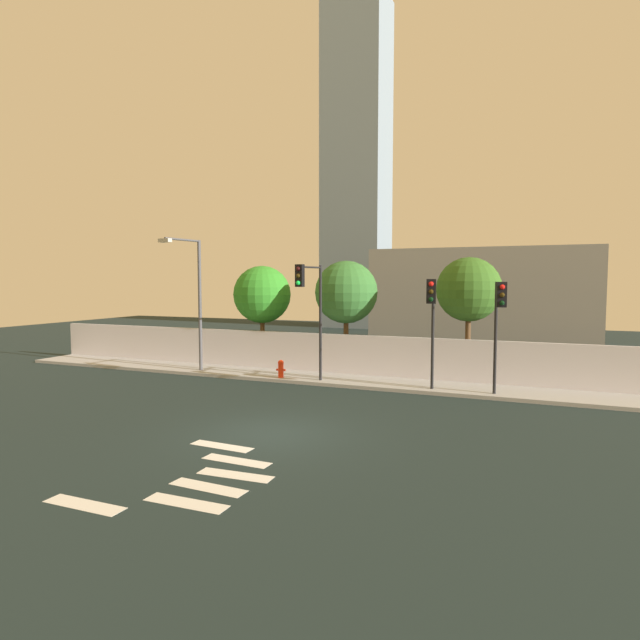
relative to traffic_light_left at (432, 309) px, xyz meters
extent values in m
plane|color=black|center=(-3.29, -6.80, -3.33)|extent=(80.00, 80.00, 0.00)
cube|color=#A0A0A0|center=(-3.29, 1.40, -3.25)|extent=(36.00, 2.40, 0.15)
cube|color=silver|center=(-3.29, 2.69, -2.28)|extent=(36.00, 0.18, 1.80)
cube|color=silver|center=(-4.34, -12.60, -3.32)|extent=(1.80, 0.45, 0.01)
cube|color=silver|center=(-2.54, -11.75, -3.32)|extent=(1.80, 0.46, 0.01)
cube|color=silver|center=(-2.61, -10.90, -3.32)|extent=(1.82, 0.52, 0.01)
cube|color=silver|center=(-2.46, -10.05, -3.32)|extent=(1.82, 0.53, 0.01)
cube|color=silver|center=(-2.95, -9.20, -3.32)|extent=(1.81, 0.50, 0.01)
cube|color=silver|center=(-3.93, -8.35, -3.32)|extent=(1.82, 0.53, 0.01)
cylinder|color=black|center=(-0.10, 0.75, -1.02)|extent=(0.12, 0.12, 4.32)
cylinder|color=black|center=(-0.01, 0.09, 1.04)|extent=(0.26, 1.34, 0.08)
cube|color=black|center=(0.08, -0.58, 0.69)|extent=(0.36, 0.24, 0.90)
sphere|color=red|center=(0.09, -0.70, 0.96)|extent=(0.18, 0.18, 0.18)
sphere|color=#33260A|center=(0.09, -0.70, 0.68)|extent=(0.18, 0.18, 0.18)
sphere|color=black|center=(0.09, -0.70, 0.40)|extent=(0.18, 0.18, 0.18)
cylinder|color=black|center=(-4.87, 0.75, -0.72)|extent=(0.12, 0.12, 4.91)
cylinder|color=black|center=(-5.01, -0.01, 1.63)|extent=(0.34, 1.53, 0.08)
cube|color=black|center=(-5.14, -0.76, 1.28)|extent=(0.37, 0.26, 0.90)
sphere|color=black|center=(-5.16, -0.88, 1.55)|extent=(0.18, 0.18, 0.18)
sphere|color=#33260A|center=(-5.16, -0.88, 1.27)|extent=(0.18, 0.18, 0.18)
sphere|color=#19F24C|center=(-5.16, -0.88, 0.99)|extent=(0.18, 0.18, 0.18)
cylinder|color=black|center=(2.25, 0.75, -1.07)|extent=(0.12, 0.12, 4.22)
cylinder|color=black|center=(2.38, 0.21, 0.94)|extent=(0.34, 1.11, 0.08)
cube|color=black|center=(2.51, -0.34, 0.59)|extent=(0.38, 0.27, 0.90)
sphere|color=red|center=(2.54, -0.45, 0.86)|extent=(0.18, 0.18, 0.18)
sphere|color=#33260A|center=(2.54, -0.45, 0.58)|extent=(0.18, 0.18, 0.18)
sphere|color=black|center=(2.54, -0.45, 0.30)|extent=(0.18, 0.18, 0.18)
cylinder|color=#4C4C51|center=(-11.15, 0.95, -0.10)|extent=(0.16, 0.16, 6.16)
cylinder|color=#4C4C51|center=(-11.27, -0.12, 2.93)|extent=(0.35, 2.15, 0.10)
cube|color=beige|center=(-11.40, -1.19, 2.83)|extent=(0.62, 0.31, 0.16)
cylinder|color=red|center=(-6.73, 0.66, -2.87)|extent=(0.24, 0.24, 0.61)
sphere|color=red|center=(-6.73, 0.66, -2.53)|extent=(0.26, 0.26, 0.26)
cylinder|color=red|center=(-6.90, 0.66, -2.84)|extent=(0.10, 0.09, 0.09)
cylinder|color=red|center=(-6.56, 0.66, -2.84)|extent=(0.10, 0.09, 0.09)
cylinder|color=brown|center=(-9.27, 3.62, -1.87)|extent=(0.23, 0.23, 2.91)
sphere|color=#308B25|center=(-9.27, 3.62, 0.38)|extent=(2.90, 2.90, 2.90)
cylinder|color=brown|center=(-4.76, 3.62, -1.80)|extent=(0.24, 0.24, 3.05)
sphere|color=#336F2F|center=(-4.76, 3.62, 0.54)|extent=(2.97, 2.97, 2.97)
cylinder|color=brown|center=(0.87, 3.62, -1.70)|extent=(0.23, 0.23, 3.27)
sphere|color=#35641F|center=(0.87, 3.62, 0.70)|extent=(2.79, 2.79, 2.79)
cube|color=gray|center=(0.13, 16.69, -0.10)|extent=(13.96, 6.00, 6.46)
cube|color=gray|center=(-12.86, 28.69, 11.95)|extent=(5.64, 5.00, 30.56)
camera|label=1|loc=(3.94, -20.30, 1.09)|focal=30.21mm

